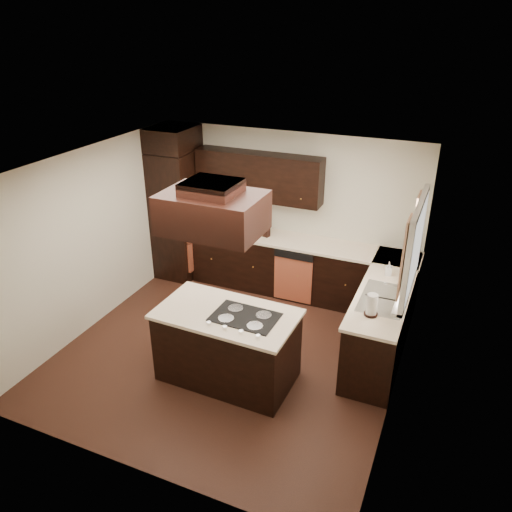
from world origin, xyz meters
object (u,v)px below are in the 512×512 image
object	(u,v)px
island	(227,347)
range_hood	(213,213)
spice_rack	(260,226)
oven_column	(178,215)

from	to	relation	value
island	range_hood	bearing A→B (deg)	-143.01
island	spice_rack	bearing A→B (deg)	104.89
range_hood	spice_rack	bearing A→B (deg)	100.75
oven_column	range_hood	size ratio (longest dim) A/B	2.02
oven_column	range_hood	distance (m)	3.13
range_hood	spice_rack	size ratio (longest dim) A/B	3.04
island	spice_rack	distance (m)	2.40
island	spice_rack	size ratio (longest dim) A/B	4.55
oven_column	spice_rack	world-z (taller)	oven_column
oven_column	island	xyz separation A→B (m)	(1.97, -2.19, -0.62)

